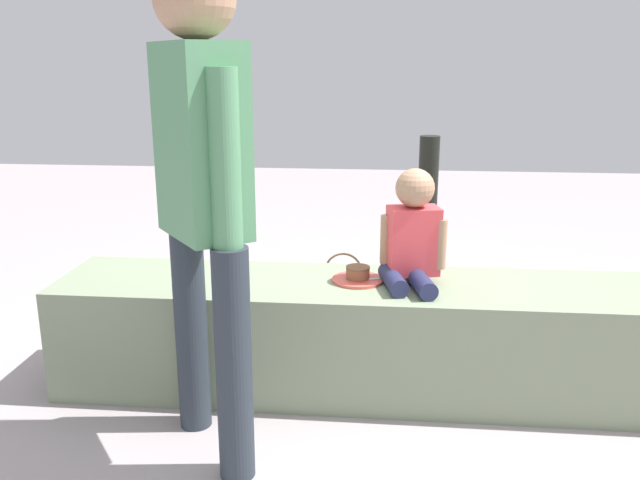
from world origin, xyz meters
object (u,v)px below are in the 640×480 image
at_px(gift_bag, 517,322).
at_px(handbag_brown_canvas, 343,288).
at_px(cake_plate, 358,276).
at_px(water_bottle_near_gift, 227,299).
at_px(party_cup_red, 170,299).
at_px(handbag_black_leather, 570,313).
at_px(cake_box_white, 255,279).
at_px(adult_standing, 203,173).
at_px(child_seated, 412,234).

distance_m(gift_bag, handbag_brown_canvas, 1.03).
bearing_deg(cake_plate, water_bottle_near_gift, 136.42).
relative_size(party_cup_red, handbag_black_leather, 0.29).
relative_size(cake_box_white, handbag_black_leather, 0.99).
relative_size(adult_standing, party_cup_red, 17.48).
height_order(adult_standing, gift_bag, adult_standing).
bearing_deg(handbag_brown_canvas, handbag_black_leather, -13.43).
bearing_deg(child_seated, party_cup_red, 147.98).
relative_size(child_seated, party_cup_red, 4.94).
distance_m(adult_standing, cake_box_white, 1.99).
bearing_deg(handbag_brown_canvas, water_bottle_near_gift, -159.61).
xyz_separation_m(party_cup_red, handbag_black_leather, (2.22, -0.18, 0.07)).
height_order(party_cup_red, cake_box_white, cake_box_white).
height_order(water_bottle_near_gift, handbag_brown_canvas, handbag_brown_canvas).
xyz_separation_m(child_seated, cake_plate, (-0.22, 0.00, -0.19)).
xyz_separation_m(child_seated, handbag_brown_canvas, (-0.34, 0.95, -0.58)).
bearing_deg(cake_box_white, adult_standing, -83.82).
relative_size(party_cup_red, handbag_brown_canvas, 0.30).
bearing_deg(adult_standing, party_cup_red, 114.29).
xyz_separation_m(child_seated, party_cup_red, (-1.35, 0.84, -0.65)).
height_order(gift_bag, party_cup_red, gift_bag).
height_order(adult_standing, cake_plate, adult_standing).
height_order(adult_standing, handbag_brown_canvas, adult_standing).
bearing_deg(cake_box_white, handbag_black_leather, -16.43).
bearing_deg(party_cup_red, cake_plate, -36.80).
distance_m(gift_bag, party_cup_red, 1.94).
bearing_deg(cake_plate, handbag_black_leather, 31.33).
bearing_deg(water_bottle_near_gift, handbag_black_leather, -1.63).
height_order(child_seated, handbag_brown_canvas, child_seated).
height_order(child_seated, adult_standing, adult_standing).
bearing_deg(handbag_brown_canvas, gift_bag, -30.70).
relative_size(party_cup_red, cake_box_white, 0.29).
bearing_deg(handbag_black_leather, cake_plate, -148.67).
bearing_deg(handbag_black_leather, party_cup_red, 175.43).
distance_m(child_seated, water_bottle_near_gift, 1.35).
relative_size(gift_bag, handbag_black_leather, 1.03).
height_order(cake_plate, gift_bag, cake_plate).
bearing_deg(adult_standing, handbag_black_leather, 37.15).
bearing_deg(child_seated, cake_plate, 179.61).
bearing_deg(cake_plate, gift_bag, 29.03).
distance_m(child_seated, cake_box_white, 1.63).
bearing_deg(handbag_brown_canvas, adult_standing, -104.37).
height_order(gift_bag, water_bottle_near_gift, gift_bag).
relative_size(cake_plate, handbag_brown_canvas, 0.69).
bearing_deg(child_seated, adult_standing, -143.27).
relative_size(water_bottle_near_gift, party_cup_red, 2.44).
distance_m(handbag_black_leather, handbag_brown_canvas, 1.24).
height_order(party_cup_red, handbag_black_leather, handbag_black_leather).
bearing_deg(handbag_black_leather, handbag_brown_canvas, 166.57).
xyz_separation_m(adult_standing, handbag_black_leather, (1.59, 1.21, -0.91)).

